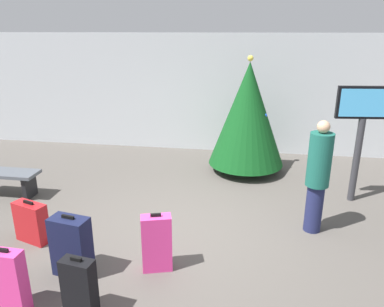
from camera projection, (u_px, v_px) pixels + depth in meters
ground_plane at (177, 230)px, 5.63m from camera, size 16.00×16.00×0.00m
back_wall at (209, 94)px, 9.02m from camera, size 16.00×0.20×2.85m
holiday_tree at (248, 114)px, 7.60m from camera, size 1.59×1.59×2.44m
flight_info_kiosk at (362, 122)px, 6.18m from camera, size 0.93×0.18×2.05m
waiting_bench at (5, 178)px, 6.70m from camera, size 1.23×0.44×0.48m
traveller_0 at (318, 175)px, 5.35m from camera, size 0.47×0.47×1.73m
suitcase_0 at (8, 282)px, 3.91m from camera, size 0.38×0.19×0.79m
suitcase_1 at (79, 288)px, 3.87m from camera, size 0.38×0.22×0.72m
suitcase_2 at (71, 246)px, 4.52m from camera, size 0.51×0.33×0.82m
suitcase_3 at (31, 222)px, 5.26m from camera, size 0.54×0.35×0.63m
suitcase_4 at (157, 243)px, 4.61m from camera, size 0.41×0.28×0.79m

